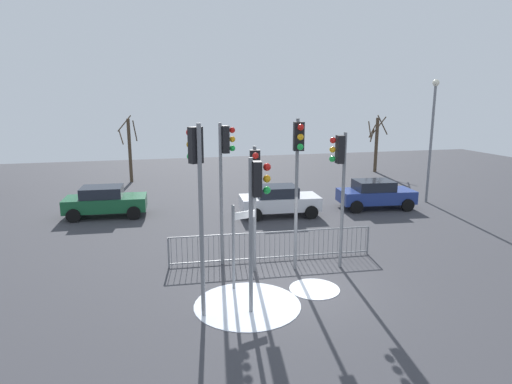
% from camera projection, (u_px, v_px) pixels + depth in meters
% --- Properties ---
extents(ground_plane, '(60.00, 60.00, 0.00)m').
position_uv_depth(ground_plane, '(293.00, 286.00, 13.49)').
color(ground_plane, '#38383D').
extents(traffic_light_rear_left, '(0.57, 0.34, 4.57)m').
position_uv_depth(traffic_light_rear_left, '(340.00, 170.00, 14.31)').
color(traffic_light_rear_left, slate).
rests_on(traffic_light_rear_left, ground).
extents(traffic_light_foreground_right, '(0.57, 0.34, 4.86)m').
position_uv_depth(traffic_light_foreground_right, '(225.00, 162.00, 14.64)').
color(traffic_light_foreground_right, slate).
rests_on(traffic_light_foreground_right, ground).
extents(traffic_light_mid_left, '(0.35, 0.56, 4.16)m').
position_uv_depth(traffic_light_mid_left, '(255.00, 182.00, 13.92)').
color(traffic_light_mid_left, slate).
rests_on(traffic_light_mid_left, ground).
extents(traffic_light_mid_right, '(0.57, 0.34, 4.20)m').
position_uv_depth(traffic_light_mid_right, '(256.00, 201.00, 11.26)').
color(traffic_light_mid_right, slate).
rests_on(traffic_light_mid_right, ground).
extents(traffic_light_foreground_left, '(0.40, 0.53, 5.06)m').
position_uv_depth(traffic_light_foreground_left, '(197.00, 178.00, 11.00)').
color(traffic_light_foreground_left, slate).
rests_on(traffic_light_foreground_left, ground).
extents(traffic_light_rear_right, '(0.34, 0.57, 5.02)m').
position_uv_depth(traffic_light_rear_right, '(298.00, 162.00, 13.95)').
color(traffic_light_rear_right, slate).
rests_on(traffic_light_rear_right, ground).
extents(direction_sign_post, '(0.76, 0.29, 2.61)m').
position_uv_depth(direction_sign_post, '(235.00, 242.00, 13.03)').
color(direction_sign_post, slate).
rests_on(direction_sign_post, ground).
extents(pedestrian_guard_railing, '(7.23, 0.50, 1.07)m').
position_uv_depth(pedestrian_guard_railing, '(272.00, 246.00, 15.50)').
color(pedestrian_guard_railing, slate).
rests_on(pedestrian_guard_railing, ground).
extents(car_blue_mid, '(3.96, 2.26, 1.47)m').
position_uv_depth(car_blue_mid, '(375.00, 194.00, 22.83)').
color(car_blue_mid, navy).
rests_on(car_blue_mid, ground).
extents(car_white_far, '(3.91, 2.16, 1.47)m').
position_uv_depth(car_white_far, '(279.00, 200.00, 21.40)').
color(car_white_far, silver).
rests_on(car_white_far, ground).
extents(car_green_trailing, '(3.89, 2.11, 1.47)m').
position_uv_depth(car_green_trailing, '(105.00, 201.00, 21.26)').
color(car_green_trailing, '#195933').
rests_on(car_green_trailing, ground).
extents(street_lamp, '(0.36, 0.36, 6.58)m').
position_uv_depth(street_lamp, '(432.00, 128.00, 23.47)').
color(street_lamp, slate).
rests_on(street_lamp, ground).
extents(bare_tree_left, '(1.56, 1.54, 4.38)m').
position_uv_depth(bare_tree_left, '(376.00, 142.00, 33.69)').
color(bare_tree_left, '#473828').
rests_on(bare_tree_left, ground).
extents(bare_tree_centre, '(1.28, 1.42, 4.48)m').
position_uv_depth(bare_tree_centre, '(130.00, 148.00, 29.59)').
color(bare_tree_centre, '#473828').
rests_on(bare_tree_centre, ground).
extents(snow_patch_kerb, '(2.99, 2.99, 0.01)m').
position_uv_depth(snow_patch_kerb, '(247.00, 305.00, 12.27)').
color(snow_patch_kerb, silver).
rests_on(snow_patch_kerb, ground).
extents(snow_patch_island, '(1.52, 1.52, 0.01)m').
position_uv_depth(snow_patch_island, '(315.00, 289.00, 13.29)').
color(snow_patch_island, white).
rests_on(snow_patch_island, ground).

